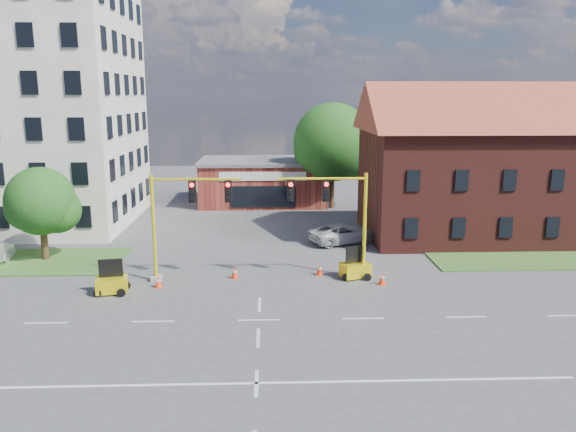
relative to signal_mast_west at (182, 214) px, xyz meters
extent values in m
plane|color=#414144|center=(4.36, -6.00, -3.92)|extent=(120.00, 120.00, 0.00)
cube|color=#2E531F|center=(22.36, 3.00, -3.88)|extent=(14.00, 4.00, 0.08)
cube|color=#B9B5A2|center=(-15.64, 16.00, 6.08)|extent=(18.00, 15.00, 20.00)
cube|color=maroon|center=(4.36, 24.00, -1.92)|extent=(12.00, 8.00, 4.00)
cube|color=#565558|center=(4.36, 24.00, 0.23)|extent=(12.40, 8.40, 0.30)
cube|color=silver|center=(4.36, 19.95, -0.72)|extent=(8.00, 0.10, 0.80)
cube|color=black|center=(4.36, 19.95, -2.62)|extent=(6.00, 0.10, 2.00)
cube|color=#501D18|center=(22.36, 10.00, 0.08)|extent=(20.00, 10.00, 8.00)
cylinder|color=#312212|center=(10.86, 21.00, -1.71)|extent=(0.44, 0.44, 4.42)
sphere|color=#194415|center=(10.86, 21.00, 2.31)|extent=(7.29, 7.29, 7.29)
sphere|color=#194415|center=(12.31, 21.30, 1.30)|extent=(5.10, 5.10, 5.10)
cylinder|color=#312212|center=(-9.64, 4.50, -2.54)|extent=(0.44, 0.44, 2.76)
sphere|color=#194415|center=(-9.64, 4.50, -0.03)|extent=(4.36, 4.36, 4.36)
sphere|color=#194415|center=(-8.77, 4.80, -0.66)|extent=(3.05, 3.05, 3.05)
cube|color=gray|center=(-1.64, 0.00, -3.77)|extent=(0.60, 0.60, 0.30)
cylinder|color=yellow|center=(-1.64, 0.00, -0.82)|extent=(0.20, 0.20, 6.20)
cylinder|color=yellow|center=(0.86, 0.00, 1.98)|extent=(5.00, 0.14, 0.14)
cube|color=black|center=(0.61, 0.00, 1.28)|extent=(0.40, 0.32, 1.20)
cube|color=black|center=(2.61, 0.00, 1.28)|extent=(0.40, 0.32, 1.20)
sphere|color=#FF0C07|center=(0.61, -0.18, 1.68)|extent=(0.24, 0.24, 0.24)
cube|color=gray|center=(10.36, 0.00, -3.77)|extent=(0.60, 0.60, 0.30)
cylinder|color=yellow|center=(10.36, 0.00, -0.82)|extent=(0.20, 0.20, 6.20)
cylinder|color=yellow|center=(7.86, 0.00, 1.98)|extent=(5.00, 0.14, 0.14)
cube|color=black|center=(8.11, 0.00, 1.28)|extent=(0.40, 0.32, 1.20)
cube|color=black|center=(6.11, 0.00, 1.28)|extent=(0.40, 0.32, 1.20)
sphere|color=#FF0C07|center=(8.11, -0.18, 1.68)|extent=(0.24, 0.24, 0.24)
cube|color=yellow|center=(-3.62, -2.02, -3.43)|extent=(1.77, 1.34, 0.81)
cube|color=black|center=(-3.62, -2.02, -2.49)|extent=(1.25, 0.32, 0.98)
cube|color=yellow|center=(9.90, 0.13, -3.43)|extent=(1.89, 1.56, 0.81)
cube|color=black|center=(9.90, 0.13, -2.48)|extent=(1.22, 0.53, 0.99)
cube|color=#FF370D|center=(-1.30, -1.19, -3.90)|extent=(0.38, 0.38, 0.04)
cone|color=#FF370D|center=(-1.30, -1.19, -3.57)|extent=(0.40, 0.40, 0.70)
cylinder|color=silver|center=(-1.30, -1.19, -3.50)|extent=(0.27, 0.27, 0.09)
cube|color=#FF370D|center=(2.85, 0.27, -3.90)|extent=(0.38, 0.38, 0.04)
cone|color=#FF370D|center=(2.85, 0.27, -3.57)|extent=(0.40, 0.40, 0.70)
cylinder|color=silver|center=(2.85, 0.27, -3.50)|extent=(0.27, 0.27, 0.09)
cube|color=#FF370D|center=(7.86, 0.68, -3.90)|extent=(0.38, 0.38, 0.04)
cone|color=#FF370D|center=(7.86, 0.68, -3.57)|extent=(0.40, 0.40, 0.70)
cylinder|color=silver|center=(7.86, 0.68, -3.50)|extent=(0.27, 0.27, 0.09)
cube|color=#FF370D|center=(11.25, -1.11, -3.90)|extent=(0.38, 0.38, 0.04)
cone|color=#FF370D|center=(11.25, -1.11, -3.57)|extent=(0.40, 0.40, 0.70)
cylinder|color=silver|center=(11.25, -1.11, -3.50)|extent=(0.27, 0.27, 0.09)
imported|color=silver|center=(10.25, 8.14, -3.22)|extent=(5.55, 4.12, 1.40)
camera|label=1|loc=(4.84, -31.09, 6.56)|focal=35.00mm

